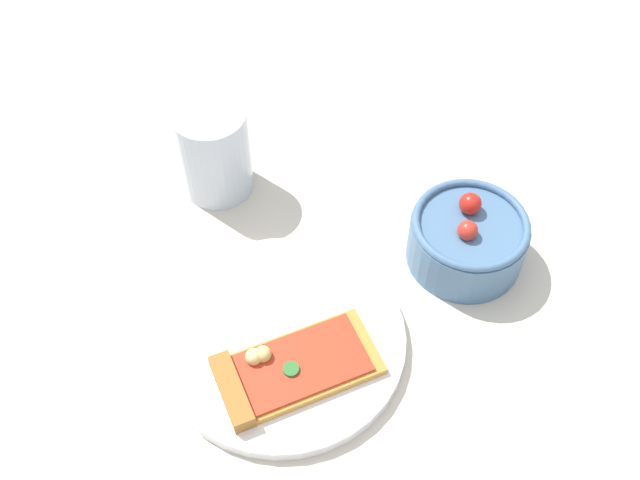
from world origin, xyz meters
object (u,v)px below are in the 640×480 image
Objects in this scene: plate at (283,339)px; soda_glass at (214,152)px; salad_bowl at (467,238)px; pizza_slice_main at (285,370)px.

soda_glass reaches higher than plate.
plate is 0.22m from salad_bowl.
salad_bowl is (-0.23, -0.03, 0.01)m from pizza_slice_main.
pizza_slice_main is at bearing 63.61° from plate.
salad_bowl is at bearing 177.42° from plate.
soda_glass is (-0.06, -0.26, 0.03)m from pizza_slice_main.
plate is at bearing -116.39° from pizza_slice_main.
salad_bowl is 1.11× the size of soda_glass.
salad_bowl is (-0.22, 0.01, 0.02)m from plate.
salad_bowl reaches higher than plate.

